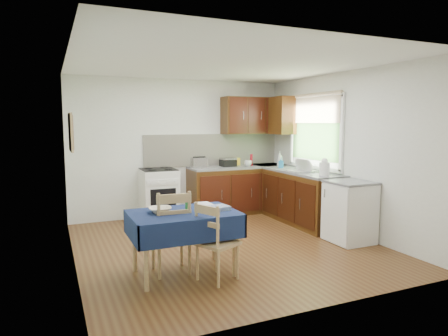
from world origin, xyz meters
name	(u,v)px	position (x,y,z in m)	size (l,w,h in m)	color
floor	(226,245)	(0.00, 0.00, 0.00)	(4.20, 4.20, 0.00)	#4F2B15
ceiling	(227,64)	(0.00, 0.00, 2.50)	(4.00, 4.20, 0.02)	white
wall_back	(180,148)	(0.00, 2.10, 1.25)	(4.00, 0.02, 2.50)	silver
wall_front	(322,175)	(0.00, -2.10, 1.25)	(4.00, 0.02, 2.50)	silver
wall_left	(71,163)	(-2.00, 0.00, 1.25)	(0.02, 4.20, 2.50)	silver
wall_right	(343,152)	(2.00, 0.00, 1.25)	(0.02, 4.20, 2.50)	silver
base_cabinets	(267,194)	(1.36, 1.26, 0.43)	(1.90, 2.30, 0.86)	black
worktop_back	(238,167)	(1.05, 1.80, 0.88)	(1.90, 0.60, 0.04)	slate
worktop_right	(302,172)	(1.70, 0.65, 0.88)	(0.60, 1.70, 0.04)	slate
worktop_corner	(268,165)	(1.70, 1.80, 0.88)	(0.60, 0.60, 0.04)	slate
splashback	(213,150)	(0.65, 2.08, 1.20)	(2.70, 0.02, 0.60)	white
upper_cabinets	(261,116)	(1.52, 1.80, 1.85)	(1.20, 0.85, 0.70)	black
stove	(159,195)	(-0.50, 1.80, 0.46)	(0.60, 0.61, 0.92)	white
window	(315,126)	(1.97, 0.70, 1.65)	(0.04, 1.48, 1.26)	#315924
fridge	(350,212)	(1.70, -0.55, 0.44)	(0.58, 0.60, 0.89)	white
corkboard	(71,132)	(-1.97, 0.30, 1.60)	(0.04, 0.62, 0.47)	#A47352
dining_table	(183,221)	(-0.88, -0.77, 0.61)	(1.19, 0.81, 0.72)	#101B40
chair_far	(172,230)	(-0.99, -0.70, 0.51)	(0.44, 0.44, 0.96)	#A47352
chair_near	(215,240)	(-0.63, -1.10, 0.46)	(0.51, 0.51, 0.87)	#A47352
toaster	(199,163)	(0.24, 1.74, 1.00)	(0.28, 0.17, 0.21)	#AEAEB2
sandwich_press	(228,162)	(0.83, 1.80, 0.98)	(0.27, 0.23, 0.16)	black
sauce_bottle	(251,160)	(1.30, 1.75, 1.01)	(0.05, 0.05, 0.22)	#B40E1D
yellow_packet	(237,162)	(1.07, 1.91, 0.97)	(0.11, 0.07, 0.14)	yellow
dish_rack	(303,170)	(1.66, 0.56, 0.92)	(0.46, 0.35, 0.22)	gray
kettle	(324,168)	(1.67, 0.01, 1.02)	(0.16, 0.16, 0.27)	white
cup	(248,163)	(1.19, 1.68, 0.95)	(0.14, 0.14, 0.11)	white
soap_bottle_a	(280,159)	(1.69, 1.36, 1.04)	(0.11, 0.11, 0.28)	white
soap_bottle_b	(281,163)	(1.61, 1.18, 0.99)	(0.09, 0.09, 0.19)	#1F74B7
soap_bottle_c	(323,170)	(1.67, 0.05, 0.98)	(0.13, 0.13, 0.17)	green
plate_bowl	(160,210)	(-1.12, -0.70, 0.75)	(0.25, 0.25, 0.06)	#F9E6CC
book	(197,205)	(-0.61, -0.52, 0.73)	(0.18, 0.24, 0.02)	white
spice_jar	(187,205)	(-0.79, -0.65, 0.76)	(0.04, 0.04, 0.09)	#238131
tea_towel	(218,208)	(-0.48, -0.83, 0.74)	(0.25, 0.20, 0.04)	navy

